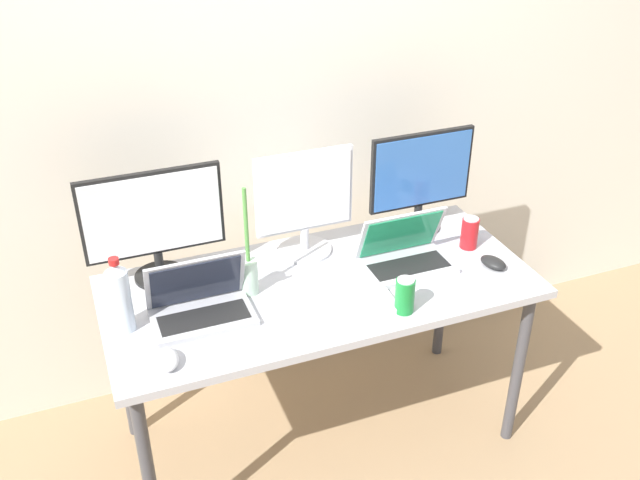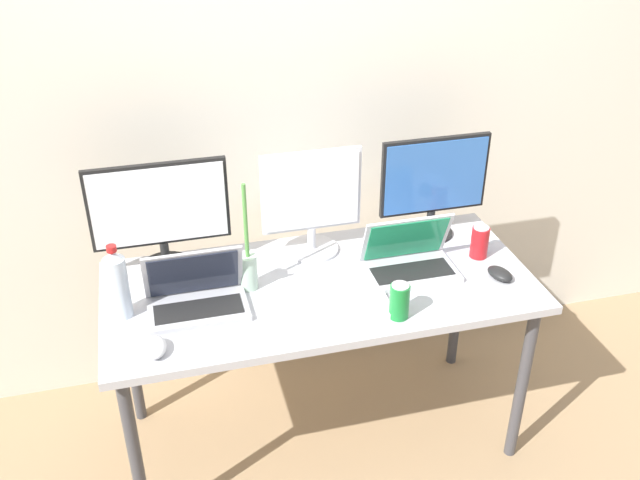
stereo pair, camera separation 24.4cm
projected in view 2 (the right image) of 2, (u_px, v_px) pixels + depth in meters
ground_plane at (320, 433)px, 2.91m from camera, size 16.00×16.00×0.00m
wall_back at (281, 80)px, 2.74m from camera, size 7.00×0.08×2.60m
work_desk at (320, 299)px, 2.57m from camera, size 1.53×0.69×0.74m
monitor_left at (160, 212)px, 2.51m from camera, size 0.49×0.19×0.42m
monitor_center at (311, 201)px, 2.62m from camera, size 0.37×0.20×0.41m
monitor_right at (434, 183)px, 2.73m from camera, size 0.43×0.18×0.41m
laptop_silver at (196, 295)px, 2.39m from camera, size 0.33×0.20×0.21m
laptop_secondary at (409, 259)px, 2.58m from camera, size 0.33×0.21×0.21m
keyboard_main at (335, 312)px, 2.37m from camera, size 0.39×0.15×0.02m
mouse_by_keyboard at (155, 347)px, 2.20m from camera, size 0.08×0.11×0.04m
mouse_by_laptop at (500, 274)px, 2.56m from camera, size 0.10×0.12×0.04m
water_bottle at (117, 284)px, 2.31m from camera, size 0.07×0.07×0.27m
soda_can_near_keyboard at (399, 301)px, 2.34m from camera, size 0.07×0.07×0.13m
soda_can_by_laptop at (480, 242)px, 2.66m from camera, size 0.07×0.07×0.13m
bamboo_vase at (248, 267)px, 2.47m from camera, size 0.06×0.06×0.41m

